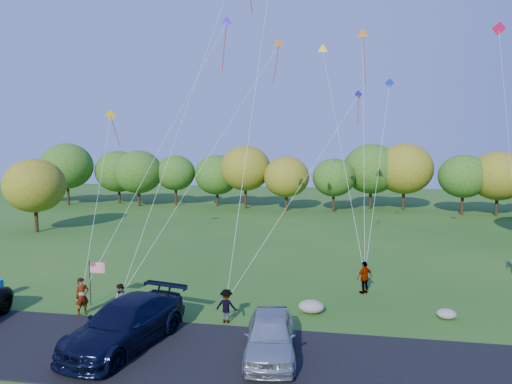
% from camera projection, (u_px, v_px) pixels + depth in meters
% --- Properties ---
extents(ground, '(140.00, 140.00, 0.00)m').
position_uv_depth(ground, '(209.00, 317.00, 21.73)').
color(ground, '#1F5017').
rests_on(ground, ground).
extents(asphalt_lane, '(44.00, 6.00, 0.06)m').
position_uv_depth(asphalt_lane, '(181.00, 354.00, 17.81)').
color(asphalt_lane, black).
rests_on(asphalt_lane, ground).
extents(treeline, '(76.20, 27.51, 8.48)m').
position_uv_depth(treeline, '(310.00, 173.00, 56.22)').
color(treeline, '#392815').
rests_on(treeline, ground).
extents(minivan_navy, '(3.82, 6.66, 1.82)m').
position_uv_depth(minivan_navy, '(125.00, 324.00, 18.41)').
color(minivan_navy, black).
rests_on(minivan_navy, asphalt_lane).
extents(minivan_silver, '(2.44, 4.94, 1.62)m').
position_uv_depth(minivan_silver, '(270.00, 335.00, 17.51)').
color(minivan_silver, '#AEB3B9').
rests_on(minivan_silver, asphalt_lane).
extents(flyer_a, '(0.75, 0.79, 1.82)m').
position_uv_depth(flyer_a, '(82.00, 296.00, 21.91)').
color(flyer_a, '#4C4C59').
rests_on(flyer_a, ground).
extents(flyer_b, '(0.99, 0.98, 1.62)m').
position_uv_depth(flyer_b, '(120.00, 301.00, 21.58)').
color(flyer_b, '#4C4C59').
rests_on(flyer_b, ground).
extents(flyer_c, '(1.03, 0.62, 1.57)m').
position_uv_depth(flyer_c, '(226.00, 306.00, 20.97)').
color(flyer_c, '#4C4C59').
rests_on(flyer_c, ground).
extents(flyer_d, '(1.10, 1.01, 1.81)m').
position_uv_depth(flyer_d, '(365.00, 277.00, 25.11)').
color(flyer_d, '#4C4C59').
rests_on(flyer_d, ground).
extents(flag_assembly, '(0.85, 0.55, 2.30)m').
position_uv_depth(flag_assembly, '(94.00, 273.00, 23.16)').
color(flag_assembly, black).
rests_on(flag_assembly, ground).
extents(boulder_near, '(1.27, 0.99, 0.63)m').
position_uv_depth(boulder_near, '(311.00, 307.00, 22.22)').
color(boulder_near, gray).
rests_on(boulder_near, ground).
extents(boulder_far, '(0.92, 0.76, 0.48)m').
position_uv_depth(boulder_far, '(446.00, 314.00, 21.47)').
color(boulder_far, gray).
rests_on(boulder_far, ground).
extents(kites_aloft, '(26.02, 8.17, 15.51)m').
position_uv_depth(kites_aloft, '(291.00, 0.00, 32.43)').
color(kites_aloft, red).
rests_on(kites_aloft, ground).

